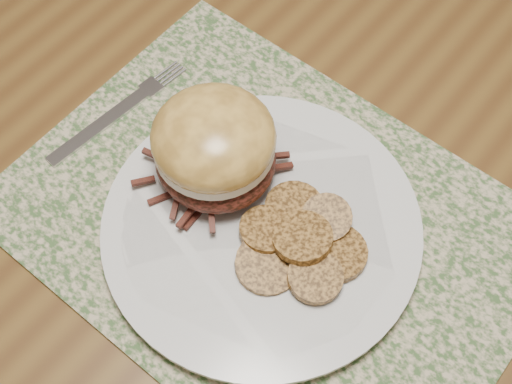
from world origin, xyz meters
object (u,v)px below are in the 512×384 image
fork (119,111)px  dinner_plate (262,228)px  dining_table (461,286)px  pork_sandwich (214,146)px

fork → dinner_plate: bearing=1.4°
dining_table → dinner_plate: bearing=-145.6°
pork_sandwich → fork: 0.14m
pork_sandwich → fork: pork_sandwich is taller
fork → dining_table: bearing=21.1°
pork_sandwich → fork: bearing=-160.0°
dining_table → pork_sandwich: pork_sandwich is taller
dinner_plate → pork_sandwich: (-0.06, 0.02, 0.05)m
dinner_plate → pork_sandwich: pork_sandwich is taller
dining_table → fork: (-0.35, -0.10, 0.09)m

